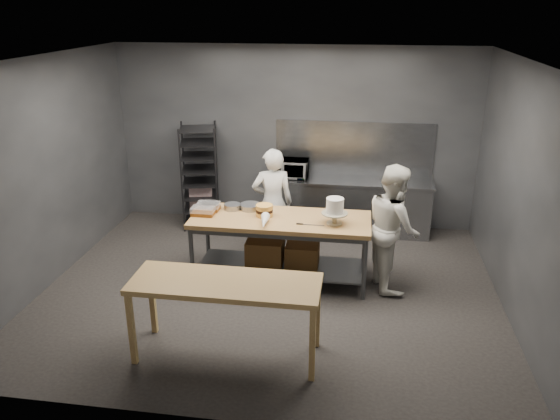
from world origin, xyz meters
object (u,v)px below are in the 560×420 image
near_counter (225,289)px  chef_right (393,227)px  chef_behind (273,203)px  work_table (281,241)px  speed_rack (200,177)px  frosted_cake_stand (335,208)px  layer_cake (264,210)px  microwave (292,169)px

near_counter → chef_right: (1.80, 1.87, 0.04)m
chef_behind → chef_right: (1.72, -0.71, 0.02)m
work_table → speed_rack: (-1.64, 1.77, 0.28)m
frosted_cake_stand → layer_cake: (-0.95, 0.14, -0.14)m
work_table → chef_behind: bearing=107.3°
speed_rack → frosted_cake_stand: speed_rack is taller
frosted_cake_stand → work_table: bearing=169.6°
near_counter → chef_right: chef_right is taller
speed_rack → layer_cake: (1.42, -1.76, 0.14)m
speed_rack → chef_right: bearing=-28.8°
chef_behind → layer_cake: (0.01, -0.74, 0.17)m
work_table → microwave: size_ratio=4.43×
work_table → near_counter: (-0.31, -1.83, 0.24)m
speed_rack → chef_right: speed_rack is taller
work_table → near_counter: size_ratio=1.20×
work_table → microwave: bearing=92.9°
chef_behind → frosted_cake_stand: bearing=123.7°
work_table → layer_cake: 0.48m
chef_right → frosted_cake_stand: (-0.77, -0.18, 0.29)m
speed_rack → frosted_cake_stand: bearing=-38.7°
work_table → chef_behind: (-0.23, 0.75, 0.26)m
microwave → frosted_cake_stand: 2.14m
near_counter → speed_rack: size_ratio=1.14×
chef_behind → microwave: size_ratio=3.07×
work_table → near_counter: 1.87m
speed_rack → near_counter: bearing=-69.7°
near_counter → layer_cake: size_ratio=8.76×
speed_rack → frosted_cake_stand: 3.05m
work_table → layer_cake: (-0.22, 0.01, 0.43)m
speed_rack → microwave: size_ratio=3.23×
near_counter → microwave: 3.69m
work_table → chef_behind: 0.83m
microwave → layer_cake: microwave is taller
microwave → layer_cake: bearing=-94.1°
speed_rack → chef_behind: bearing=-35.7°
near_counter → microwave: (0.22, 3.67, 0.24)m
chef_behind → microwave: chef_behind is taller
frosted_cake_stand → layer_cake: size_ratio=1.55×
work_table → frosted_cake_stand: (0.73, -0.13, 0.57)m
chef_right → microwave: bearing=26.4°
near_counter → chef_behind: 2.58m
near_counter → chef_behind: (0.08, 2.58, 0.02)m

